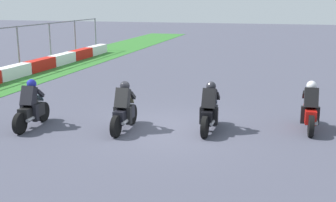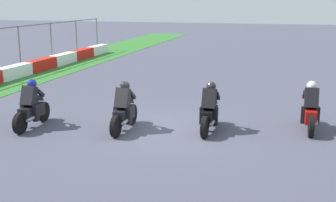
{
  "view_description": "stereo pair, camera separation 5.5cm",
  "coord_description": "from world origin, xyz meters",
  "px_view_note": "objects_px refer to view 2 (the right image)",
  "views": [
    {
      "loc": [
        -12.16,
        -3.35,
        3.9
      ],
      "look_at": [
        -0.03,
        -0.04,
        0.9
      ],
      "focal_mm": 45.62,
      "sensor_mm": 36.0,
      "label": 1
    },
    {
      "loc": [
        -12.14,
        -3.4,
        3.9
      ],
      "look_at": [
        -0.03,
        -0.04,
        0.9
      ],
      "focal_mm": 45.62,
      "sensor_mm": 36.0,
      "label": 2
    }
  ],
  "objects_px": {
    "rider_lane_c": "(124,110)",
    "rider_lane_b": "(210,111)",
    "rider_lane_d": "(32,108)",
    "rider_lane_a": "(310,110)"
  },
  "relations": [
    {
      "from": "rider_lane_b",
      "to": "rider_lane_c",
      "type": "bearing_deg",
      "value": 105.0
    },
    {
      "from": "rider_lane_c",
      "to": "rider_lane_b",
      "type": "bearing_deg",
      "value": -76.92
    },
    {
      "from": "rider_lane_d",
      "to": "rider_lane_b",
      "type": "bearing_deg",
      "value": -81.71
    },
    {
      "from": "rider_lane_c",
      "to": "rider_lane_d",
      "type": "xyz_separation_m",
      "value": [
        -0.47,
        2.89,
        0.0
      ]
    },
    {
      "from": "rider_lane_b",
      "to": "rider_lane_a",
      "type": "bearing_deg",
      "value": -71.74
    },
    {
      "from": "rider_lane_b",
      "to": "rider_lane_c",
      "type": "height_order",
      "value": "same"
    },
    {
      "from": "rider_lane_a",
      "to": "rider_lane_d",
      "type": "xyz_separation_m",
      "value": [
        -1.99,
        8.34,
        0.0
      ]
    },
    {
      "from": "rider_lane_a",
      "to": "rider_lane_d",
      "type": "height_order",
      "value": "same"
    },
    {
      "from": "rider_lane_c",
      "to": "rider_lane_d",
      "type": "distance_m",
      "value": 2.93
    },
    {
      "from": "rider_lane_a",
      "to": "rider_lane_d",
      "type": "distance_m",
      "value": 8.57
    }
  ]
}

